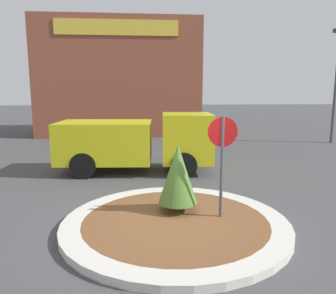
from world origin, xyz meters
The scene contains 6 objects.
ground_plane centered at (0.00, 0.00, 0.00)m, with size 120.00×120.00×0.00m, color #474749.
traffic_island centered at (0.00, 0.00, 0.08)m, with size 4.88×4.88×0.16m.
stop_sign centered at (1.02, 0.11, 1.64)m, with size 0.65×0.07×2.39m.
island_shrub centered at (0.12, 0.53, 1.04)m, with size 0.89×0.89×1.57m.
utility_truck centered at (-0.85, 5.00, 1.13)m, with size 5.57×2.45×2.10m.
storefront_building centered at (-1.95, 16.67, 3.69)m, with size 10.38×6.07×7.38m.
Camera 1 is at (-0.76, -6.68, 2.93)m, focal length 35.00 mm.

